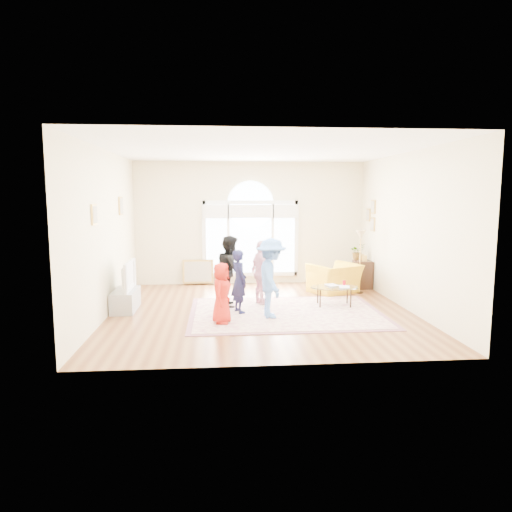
{
  "coord_description": "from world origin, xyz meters",
  "views": [
    {
      "loc": [
        -0.85,
        -8.99,
        2.32
      ],
      "look_at": [
        -0.08,
        0.3,
        1.09
      ],
      "focal_mm": 32.0,
      "sensor_mm": 36.0,
      "label": 1
    }
  ],
  "objects": [
    {
      "name": "child_blue",
      "position": [
        0.14,
        -0.54,
        0.78
      ],
      "size": [
        0.61,
        1.01,
        1.51
      ],
      "primitive_type": "imported",
      "rotation": [
        0.0,
        0.0,
        1.62
      ],
      "color": "#5991EE",
      "rests_on": "area_rug"
    },
    {
      "name": "child_navy",
      "position": [
        -0.45,
        -0.13,
        0.65
      ],
      "size": [
        0.44,
        0.53,
        1.25
      ],
      "primitive_type": "imported",
      "rotation": [
        0.0,
        0.0,
        1.94
      ],
      "color": "#181839",
      "rests_on": "area_rug"
    },
    {
      "name": "tv_console",
      "position": [
        -2.75,
        0.3,
        0.21
      ],
      "size": [
        0.45,
        1.0,
        0.42
      ],
      "primitive_type": "cube",
      "color": "gray",
      "rests_on": "ground"
    },
    {
      "name": "side_cabinet",
      "position": [
        2.78,
        2.11,
        0.35
      ],
      "size": [
        0.4,
        0.5,
        0.7
      ],
      "primitive_type": "cube",
      "color": "black",
      "rests_on": "ground"
    },
    {
      "name": "room_shell",
      "position": [
        0.01,
        2.83,
        1.57
      ],
      "size": [
        6.0,
        6.0,
        6.0
      ],
      "color": "beige",
      "rests_on": "ground"
    },
    {
      "name": "floor_lamp",
      "position": [
        2.52,
        1.55,
        1.28
      ],
      "size": [
        0.3,
        0.3,
        1.51
      ],
      "color": "black",
      "rests_on": "ground"
    },
    {
      "name": "potted_plant",
      "position": [
        2.7,
        2.35,
        0.91
      ],
      "size": [
        0.45,
        0.42,
        0.41
      ],
      "primitive_type": "imported",
      "rotation": [
        0.0,
        0.0,
        0.31
      ],
      "color": "#33722D",
      "rests_on": "plant_pedestal"
    },
    {
      "name": "leaning_picture",
      "position": [
        -1.39,
        2.9,
        0.0
      ],
      "size": [
        0.8,
        0.14,
        0.62
      ],
      "primitive_type": "cube",
      "rotation": [
        -0.14,
        0.0,
        0.0
      ],
      "color": "tan",
      "rests_on": "ground"
    },
    {
      "name": "child_black",
      "position": [
        -0.6,
        0.42,
        0.76
      ],
      "size": [
        0.59,
        0.74,
        1.48
      ],
      "primitive_type": "imported",
      "rotation": [
        0.0,
        0.0,
        1.54
      ],
      "color": "black",
      "rests_on": "area_rug"
    },
    {
      "name": "television",
      "position": [
        -2.74,
        0.3,
        0.71
      ],
      "size": [
        0.17,
        1.02,
        0.59
      ],
      "color": "black",
      "rests_on": "tv_console"
    },
    {
      "name": "coffee_table",
      "position": [
        1.58,
        0.27,
        0.4
      ],
      "size": [
        1.04,
        0.72,
        0.54
      ],
      "rotation": [
        0.0,
        0.0,
        -0.08
      ],
      "color": "silver",
      "rests_on": "ground"
    },
    {
      "name": "area_rug",
      "position": [
        0.48,
        -0.21,
        0.01
      ],
      "size": [
        3.6,
        2.6,
        0.02
      ],
      "primitive_type": "cube",
      "color": "beige",
      "rests_on": "ground"
    },
    {
      "name": "child_pink",
      "position": [
        0.06,
        0.53,
        0.7
      ],
      "size": [
        0.6,
        0.87,
        1.37
      ],
      "primitive_type": "imported",
      "rotation": [
        0.0,
        0.0,
        1.94
      ],
      "color": "#EEA6B9",
      "rests_on": "area_rug"
    },
    {
      "name": "armchair",
      "position": [
        1.93,
        1.61,
        0.35
      ],
      "size": [
        1.38,
        1.32,
        0.7
      ],
      "primitive_type": "imported",
      "rotation": [
        0.0,
        0.0,
        3.61
      ],
      "color": "yellow",
      "rests_on": "ground"
    },
    {
      "name": "ground",
      "position": [
        0.0,
        0.0,
        0.0
      ],
      "size": [
        6.0,
        6.0,
        0.0
      ],
      "primitive_type": "plane",
      "color": "brown",
      "rests_on": "ground"
    },
    {
      "name": "plant_pedestal",
      "position": [
        2.7,
        2.35,
        0.35
      ],
      "size": [
        0.2,
        0.2,
        0.7
      ],
      "primitive_type": "cylinder",
      "color": "white",
      "rests_on": "ground"
    },
    {
      "name": "child_red",
      "position": [
        -0.8,
        -0.86,
        0.57
      ],
      "size": [
        0.48,
        0.61,
        1.11
      ],
      "primitive_type": "imported",
      "rotation": [
        0.0,
        0.0,
        1.3
      ],
      "color": "red",
      "rests_on": "area_rug"
    },
    {
      "name": "rug_border",
      "position": [
        0.48,
        -0.21,
        0.01
      ],
      "size": [
        3.8,
        2.8,
        0.01
      ],
      "primitive_type": "cube",
      "color": "#865563",
      "rests_on": "ground"
    }
  ]
}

